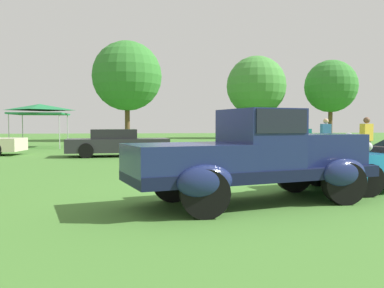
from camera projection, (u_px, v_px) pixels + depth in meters
The scene contains 10 objects.
ground_plane at pixel (245, 197), 7.77m from camera, with size 120.00×120.00×0.00m, color #42752D.
feature_pickup_truck at pixel (255, 155), 7.18m from camera, with size 4.80×2.67×1.70m.
show_car_charcoal at pixel (117, 143), 17.91m from camera, with size 4.61×1.97×1.22m.
show_car_teal at pixel (290, 141), 20.48m from camera, with size 4.46×2.09×1.22m.
spectator_between_cars at pixel (326, 137), 16.80m from camera, with size 0.40×0.24×1.69m.
spectator_far_side at pixel (366, 139), 13.85m from camera, with size 0.45×0.34×1.69m.
canopy_tent_left_field at pixel (40, 109), 24.61m from camera, with size 3.16×3.16×2.71m.
treeline_mid_left at pixel (127, 76), 35.37m from camera, with size 6.18×6.18×8.86m.
treeline_center at pixel (256, 86), 42.01m from camera, with size 6.28×6.28×8.68m.
treeline_mid_right at pixel (331, 86), 41.27m from camera, with size 5.41×5.41×8.14m.
Camera 1 is at (-2.09, -7.49, 1.42)m, focal length 37.22 mm.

